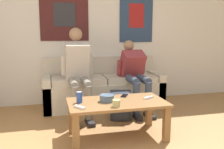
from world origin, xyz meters
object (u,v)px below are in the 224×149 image
Objects in this scene: person_seated_teen at (134,72)px; game_controller_near_left at (149,98)px; pillar_candle at (116,103)px; backpack at (121,106)px; ceramic_bowl at (107,98)px; coffee_table at (117,107)px; game_controller_near_right at (80,107)px; cell_phone at (124,96)px; person_seated_adult at (78,68)px; drink_can_blue at (79,97)px; couch at (103,89)px.

person_seated_teen is 0.95m from game_controller_near_left.
person_seated_teen reaches higher than pillar_candle.
backpack is 2.22× the size of ceramic_bowl.
coffee_table reaches higher than backpack.
person_seated_teen is 7.69× the size of game_controller_near_right.
cell_phone is (-0.07, -0.39, 0.25)m from backpack.
ceramic_bowl reaches higher than game_controller_near_right.
pillar_candle is at bearing -76.53° from person_seated_adult.
coffee_table is at bearing -70.24° from person_seated_adult.
backpack is 0.47m from cell_phone.
coffee_table is 2.93× the size of backpack.
ceramic_bowl is at bearing 179.60° from game_controller_near_left.
game_controller_near_right is 0.70m from cell_phone.
person_seated_teen reaches higher than game_controller_near_left.
game_controller_near_left is (-0.14, -0.93, -0.16)m from person_seated_teen.
drink_can_blue is at bearing 83.62° from game_controller_near_right.
backpack is at bearing 40.76° from drink_can_blue.
game_controller_near_left is at bearing -1.97° from drink_can_blue.
person_seated_adult is (-0.44, -0.35, 0.40)m from couch.
game_controller_near_left is (0.18, -0.58, 0.25)m from backpack.
drink_can_blue reaches higher than pillar_candle.
coffee_table is 1.11m from person_seated_teen.
pillar_candle reaches higher than cell_phone.
ceramic_bowl is at bearing 168.11° from coffee_table.
couch is 1.55m from game_controller_near_right.
coffee_table is (-0.11, -1.27, 0.07)m from couch.
game_controller_near_left is 0.96× the size of cell_phone.
backpack is at bearing -132.16° from person_seated_teen.
pillar_candle is (-0.28, -0.80, 0.28)m from backpack.
game_controller_near_left is at bearing -51.20° from person_seated_adult.
cell_phone is (0.21, 0.41, -0.03)m from pillar_candle.
couch is at bearing 79.79° from ceramic_bowl.
person_seated_teen is at bearing 62.57° from pillar_candle.
couch reaches higher than coffee_table.
pillar_candle is 0.71× the size of drink_can_blue.
couch is at bearing 38.54° from person_seated_adult.
coffee_table is 0.44m from drink_can_blue.
person_seated_teen is at bearing 47.84° from backpack.
pillar_candle is at bearing -109.29° from backpack.
ceramic_bowl is 1.94× the size of pillar_candle.
couch is 13.70× the size of game_controller_near_right.
person_seated_adult is at bearing 103.68° from ceramic_bowl.
ceramic_bowl reaches higher than game_controller_near_left.
backpack is 0.66m from game_controller_near_left.
game_controller_near_right reaches higher than backpack.
ceramic_bowl is at bearing -124.98° from person_seated_teen.
game_controller_near_right is (-0.66, -0.76, 0.25)m from backpack.
person_seated_teen is 0.85m from cell_phone.
couch is 1.51× the size of person_seated_adult.
person_seated_adult reaches higher than coffee_table.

